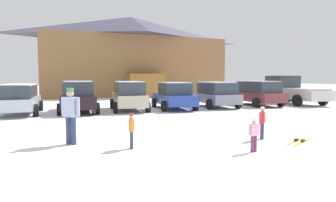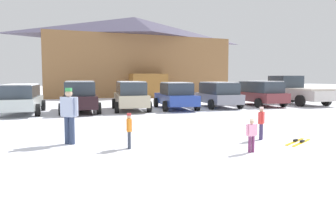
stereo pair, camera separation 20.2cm
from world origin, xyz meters
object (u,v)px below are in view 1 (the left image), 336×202
(skier_adult_in_blue_parka, at_px, (71,113))
(parked_maroon_van, at_px, (257,92))
(parked_blue_hatchback, at_px, (174,96))
(pair_of_skis, at_px, (299,141))
(parked_black_sedan, at_px, (78,97))
(skier_child_in_orange_jacket, at_px, (131,129))
(skier_child_in_red_jacket, at_px, (262,121))
(parked_grey_wagon, at_px, (216,94))
(parked_beige_suv, at_px, (129,95))
(parked_silver_wagon, at_px, (19,98))
(pickup_truck, at_px, (290,91))
(ski_lodge, at_px, (131,56))
(skier_child_in_pink_snowsuit, at_px, (254,133))

(skier_adult_in_blue_parka, bearing_deg, parked_maroon_van, 33.23)
(parked_blue_hatchback, distance_m, pair_of_skis, 10.60)
(parked_black_sedan, height_order, skier_child_in_orange_jacket, parked_black_sedan)
(skier_child_in_red_jacket, bearing_deg, parked_grey_wagon, 68.23)
(parked_beige_suv, height_order, parked_maroon_van, parked_beige_suv)
(parked_silver_wagon, relative_size, parked_blue_hatchback, 1.03)
(pickup_truck, distance_m, skier_child_in_red_jacket, 14.96)
(pickup_truck, bearing_deg, skier_child_in_red_jacket, -135.90)
(parked_grey_wagon, bearing_deg, parked_maroon_van, 1.64)
(parked_grey_wagon, relative_size, parked_maroon_van, 0.94)
(parked_grey_wagon, relative_size, skier_adult_in_blue_parka, 2.52)
(parked_silver_wagon, distance_m, parked_maroon_van, 15.40)
(ski_lodge, xyz_separation_m, parked_beige_suv, (-4.19, -16.52, -3.62))
(skier_adult_in_blue_parka, bearing_deg, parked_blue_hatchback, 51.90)
(pair_of_skis, bearing_deg, parked_maroon_van, 58.52)
(parked_silver_wagon, bearing_deg, parked_blue_hatchback, -2.64)
(parked_black_sedan, bearing_deg, pickup_truck, 0.94)
(skier_adult_in_blue_parka, distance_m, pair_of_skis, 6.95)
(parked_black_sedan, relative_size, parked_grey_wagon, 1.14)
(parked_blue_hatchback, xyz_separation_m, skier_child_in_red_jacket, (-0.87, -9.82, -0.26))
(parked_silver_wagon, relative_size, skier_adult_in_blue_parka, 2.83)
(pickup_truck, xyz_separation_m, skier_adult_in_blue_parka, (-16.49, -9.03, -0.05))
(parked_silver_wagon, bearing_deg, parked_grey_wagon, -1.73)
(pickup_truck, distance_m, skier_adult_in_blue_parka, 18.80)
(parked_beige_suv, bearing_deg, parked_blue_hatchback, -3.58)
(parked_black_sedan, bearing_deg, ski_lodge, 66.49)
(parked_silver_wagon, height_order, skier_child_in_pink_snowsuit, parked_silver_wagon)
(parked_black_sedan, xyz_separation_m, pair_of_skis, (5.74, -10.89, -0.87))
(parked_maroon_van, bearing_deg, parked_beige_suv, 179.80)
(skier_child_in_orange_jacket, bearing_deg, parked_silver_wagon, 110.87)
(parked_black_sedan, distance_m, parked_maroon_van, 12.30)
(ski_lodge, bearing_deg, parked_grey_wagon, -83.99)
(parked_silver_wagon, height_order, skier_child_in_orange_jacket, parked_silver_wagon)
(ski_lodge, relative_size, parked_maroon_van, 4.60)
(parked_blue_hatchback, relative_size, pickup_truck, 0.77)
(ski_lodge, relative_size, parked_grey_wagon, 4.91)
(parked_silver_wagon, distance_m, parked_grey_wagon, 11.98)
(parked_silver_wagon, bearing_deg, pair_of_skis, -51.15)
(parked_maroon_van, bearing_deg, pickup_truck, 7.40)
(parked_blue_hatchback, relative_size, skier_child_in_pink_snowsuit, 5.15)
(pair_of_skis, bearing_deg, skier_child_in_red_jacket, 137.46)
(parked_beige_suv, xyz_separation_m, skier_child_in_red_jacket, (2.00, -10.00, -0.35))
(parked_blue_hatchback, xyz_separation_m, skier_child_in_pink_snowsuit, (-2.14, -11.11, -0.35))
(parked_black_sedan, bearing_deg, skier_child_in_pink_snowsuit, -72.23)
(parked_maroon_van, distance_m, skier_child_in_pink_snowsuit, 14.19)
(skier_child_in_red_jacket, bearing_deg, pair_of_skis, -42.54)
(parked_maroon_van, distance_m, pickup_truck, 3.40)
(pair_of_skis, bearing_deg, parked_silver_wagon, 128.85)
(parked_blue_hatchback, bearing_deg, skier_child_in_pink_snowsuit, -100.92)
(pickup_truck, relative_size, skier_child_in_orange_jacket, 6.05)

